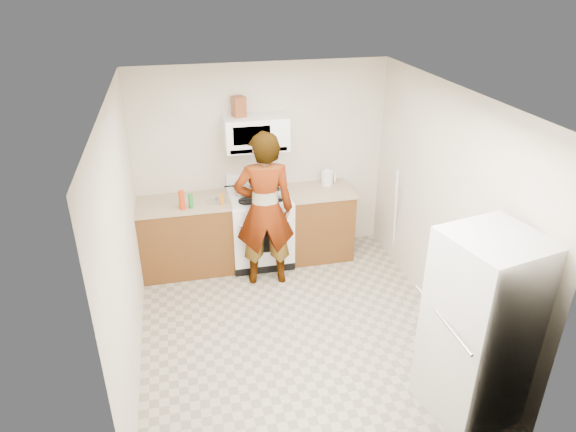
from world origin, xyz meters
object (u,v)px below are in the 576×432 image
object	(u,v)px
kettle	(327,178)
microwave	(256,133)
fridge	(480,328)
saucepan	(243,188)
person	(265,210)
gas_range	(260,227)

from	to	relation	value
kettle	microwave	bearing A→B (deg)	-179.61
fridge	kettle	size ratio (longest dim) A/B	9.19
microwave	fridge	bearing A→B (deg)	-65.96
saucepan	microwave	bearing A→B (deg)	8.94
microwave	person	size ratio (longest dim) A/B	0.40
microwave	kettle	size ratio (longest dim) A/B	4.11
microwave	saucepan	size ratio (longest dim) A/B	3.54
gas_range	kettle	xyz separation A→B (m)	(0.92, 0.15, 0.54)
person	saucepan	xyz separation A→B (m)	(-0.17, 0.57, 0.06)
person	kettle	distance (m)	1.13
microwave	kettle	xyz separation A→B (m)	(0.92, 0.02, -0.67)
fridge	saucepan	world-z (taller)	fridge
fridge	gas_range	bearing A→B (deg)	103.29
gas_range	fridge	xyz separation A→B (m)	(1.33, -2.85, 0.36)
gas_range	person	bearing A→B (deg)	-92.69
gas_range	microwave	bearing A→B (deg)	90.00
fridge	kettle	xyz separation A→B (m)	(-0.41, 3.00, 0.18)
person	fridge	bearing A→B (deg)	125.14
person	saucepan	bearing A→B (deg)	-68.15
microwave	fridge	size ratio (longest dim) A/B	0.45
microwave	kettle	bearing A→B (deg)	1.55
person	fridge	xyz separation A→B (m)	(1.35, -2.38, -0.10)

